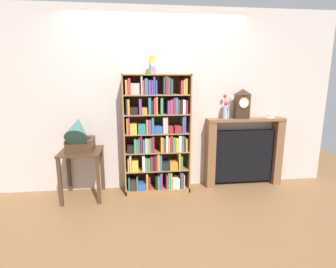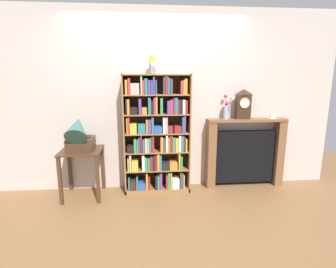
{
  "view_description": "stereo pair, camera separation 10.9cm",
  "coord_description": "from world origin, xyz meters",
  "px_view_note": "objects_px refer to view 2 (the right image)",
  "views": [
    {
      "loc": [
        -0.29,
        -3.55,
        1.66
      ],
      "look_at": [
        0.16,
        0.14,
        0.85
      ],
      "focal_mm": 28.46,
      "sensor_mm": 36.0,
      "label": 1
    },
    {
      "loc": [
        -0.18,
        -3.56,
        1.66
      ],
      "look_at": [
        0.16,
        0.14,
        0.85
      ],
      "focal_mm": 28.46,
      "sensor_mm": 36.0,
      "label": 2
    }
  ],
  "objects_px": {
    "cup_stack": "(152,65)",
    "gramophone": "(79,135)",
    "mantel_clock": "(243,104)",
    "fireplace_mantel": "(245,153)",
    "bookshelf": "(157,137)",
    "teacup_with_saucer": "(272,117)",
    "side_table_left": "(82,161)",
    "flower_vase": "(227,109)"
  },
  "relations": [
    {
      "from": "bookshelf",
      "to": "teacup_with_saucer",
      "type": "bearing_deg",
      "value": 2.2
    },
    {
      "from": "bookshelf",
      "to": "gramophone",
      "type": "relative_size",
      "value": 3.1
    },
    {
      "from": "bookshelf",
      "to": "teacup_with_saucer",
      "type": "relative_size",
      "value": 13.19
    },
    {
      "from": "gramophone",
      "to": "teacup_with_saucer",
      "type": "bearing_deg",
      "value": 4.94
    },
    {
      "from": "flower_vase",
      "to": "teacup_with_saucer",
      "type": "relative_size",
      "value": 2.77
    },
    {
      "from": "bookshelf",
      "to": "cup_stack",
      "type": "xyz_separation_m",
      "value": [
        -0.05,
        0.01,
        0.99
      ]
    },
    {
      "from": "teacup_with_saucer",
      "to": "mantel_clock",
      "type": "bearing_deg",
      "value": -179.69
    },
    {
      "from": "fireplace_mantel",
      "to": "flower_vase",
      "type": "distance_m",
      "value": 0.75
    },
    {
      "from": "flower_vase",
      "to": "bookshelf",
      "type": "bearing_deg",
      "value": -176.44
    },
    {
      "from": "side_table_left",
      "to": "fireplace_mantel",
      "type": "distance_m",
      "value": 2.39
    },
    {
      "from": "gramophone",
      "to": "mantel_clock",
      "type": "height_order",
      "value": "mantel_clock"
    },
    {
      "from": "gramophone",
      "to": "mantel_clock",
      "type": "bearing_deg",
      "value": 5.85
    },
    {
      "from": "fireplace_mantel",
      "to": "mantel_clock",
      "type": "xyz_separation_m",
      "value": [
        -0.07,
        -0.02,
        0.75
      ]
    },
    {
      "from": "gramophone",
      "to": "mantel_clock",
      "type": "relative_size",
      "value": 1.26
    },
    {
      "from": "cup_stack",
      "to": "fireplace_mantel",
      "type": "distance_m",
      "value": 1.9
    },
    {
      "from": "bookshelf",
      "to": "gramophone",
      "type": "height_order",
      "value": "bookshelf"
    },
    {
      "from": "bookshelf",
      "to": "cup_stack",
      "type": "distance_m",
      "value": 0.99
    },
    {
      "from": "bookshelf",
      "to": "mantel_clock",
      "type": "xyz_separation_m",
      "value": [
        1.27,
        0.06,
        0.45
      ]
    },
    {
      "from": "mantel_clock",
      "to": "teacup_with_saucer",
      "type": "bearing_deg",
      "value": 0.31
    },
    {
      "from": "gramophone",
      "to": "flower_vase",
      "type": "height_order",
      "value": "flower_vase"
    },
    {
      "from": "cup_stack",
      "to": "teacup_with_saucer",
      "type": "height_order",
      "value": "cup_stack"
    },
    {
      "from": "mantel_clock",
      "to": "fireplace_mantel",
      "type": "bearing_deg",
      "value": 15.03
    },
    {
      "from": "cup_stack",
      "to": "mantel_clock",
      "type": "relative_size",
      "value": 0.53
    },
    {
      "from": "bookshelf",
      "to": "side_table_left",
      "type": "bearing_deg",
      "value": -174.37
    },
    {
      "from": "mantel_clock",
      "to": "bookshelf",
      "type": "bearing_deg",
      "value": -177.12
    },
    {
      "from": "side_table_left",
      "to": "teacup_with_saucer",
      "type": "distance_m",
      "value": 2.82
    },
    {
      "from": "cup_stack",
      "to": "gramophone",
      "type": "bearing_deg",
      "value": -169.82
    },
    {
      "from": "mantel_clock",
      "to": "flower_vase",
      "type": "xyz_separation_m",
      "value": [
        -0.25,
        -0.0,
        -0.07
      ]
    },
    {
      "from": "fireplace_mantel",
      "to": "teacup_with_saucer",
      "type": "relative_size",
      "value": 9.21
    },
    {
      "from": "bookshelf",
      "to": "fireplace_mantel",
      "type": "height_order",
      "value": "bookshelf"
    },
    {
      "from": "cup_stack",
      "to": "fireplace_mantel",
      "type": "xyz_separation_m",
      "value": [
        1.39,
        0.08,
        -1.29
      ]
    },
    {
      "from": "cup_stack",
      "to": "teacup_with_saucer",
      "type": "bearing_deg",
      "value": 1.97
    },
    {
      "from": "teacup_with_saucer",
      "to": "fireplace_mantel",
      "type": "bearing_deg",
      "value": 177.34
    },
    {
      "from": "bookshelf",
      "to": "flower_vase",
      "type": "height_order",
      "value": "bookshelf"
    },
    {
      "from": "cup_stack",
      "to": "side_table_left",
      "type": "xyz_separation_m",
      "value": [
        -0.99,
        -0.11,
        -1.28
      ]
    },
    {
      "from": "cup_stack",
      "to": "flower_vase",
      "type": "distance_m",
      "value": 1.23
    },
    {
      "from": "fireplace_mantel",
      "to": "mantel_clock",
      "type": "distance_m",
      "value": 0.75
    },
    {
      "from": "side_table_left",
      "to": "flower_vase",
      "type": "relative_size",
      "value": 1.91
    },
    {
      "from": "cup_stack",
      "to": "side_table_left",
      "type": "bearing_deg",
      "value": -173.8
    },
    {
      "from": "flower_vase",
      "to": "mantel_clock",
      "type": "bearing_deg",
      "value": 0.08
    },
    {
      "from": "cup_stack",
      "to": "side_table_left",
      "type": "height_order",
      "value": "cup_stack"
    },
    {
      "from": "gramophone",
      "to": "mantel_clock",
      "type": "distance_m",
      "value": 2.34
    }
  ]
}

